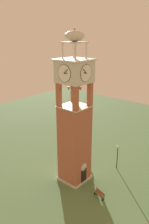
% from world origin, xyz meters
% --- Properties ---
extents(ground, '(80.00, 80.00, 0.00)m').
position_xyz_m(ground, '(0.00, 0.00, 0.00)').
color(ground, '#517547').
extents(clock_tower, '(3.90, 3.90, 20.06)m').
position_xyz_m(clock_tower, '(-0.00, -0.00, 8.23)').
color(clock_tower, '#AD5B42').
rests_on(clock_tower, ground).
extents(park_bench, '(0.86, 1.66, 0.95)m').
position_xyz_m(park_bench, '(-0.83, -4.91, 0.48)').
color(park_bench, brown).
rests_on(park_bench, ground).
extents(lamp_post, '(0.36, 0.36, 3.92)m').
position_xyz_m(lamp_post, '(6.13, -3.13, 2.72)').
color(lamp_post, black).
rests_on(lamp_post, ground).
extents(trash_bin, '(0.52, 0.52, 0.80)m').
position_xyz_m(trash_bin, '(4.26, 1.36, 0.40)').
color(trash_bin, '#2D2D33').
rests_on(trash_bin, ground).
extents(shrub_near_entry, '(1.27, 1.27, 0.79)m').
position_xyz_m(shrub_near_entry, '(3.44, 0.67, 0.40)').
color(shrub_near_entry, '#234C28').
rests_on(shrub_near_entry, ground).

